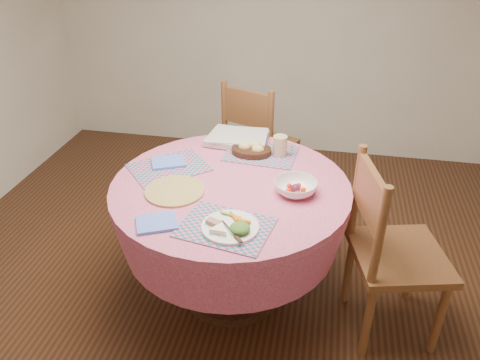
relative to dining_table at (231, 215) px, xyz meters
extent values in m
plane|color=#331C0F|center=(0.00, 0.00, -0.56)|extent=(4.00, 4.00, 0.00)
cylinder|color=#D8648D|center=(0.00, 0.00, 0.17)|extent=(1.24, 1.24, 0.04)
cone|color=#D8648D|center=(0.00, 0.00, 0.00)|extent=(1.24, 1.24, 0.30)
cylinder|color=black|center=(0.00, 0.00, -0.34)|extent=(0.14, 0.14, 0.44)
cylinder|color=black|center=(0.00, 0.00, -0.53)|extent=(0.56, 0.56, 0.06)
cube|color=brown|center=(0.88, -0.07, -0.08)|extent=(0.54, 0.56, 0.04)
cylinder|color=brown|center=(1.10, -0.21, -0.32)|extent=(0.05, 0.05, 0.47)
cylinder|color=brown|center=(1.01, 0.15, -0.32)|extent=(0.05, 0.05, 0.47)
cylinder|color=brown|center=(0.75, -0.30, -0.32)|extent=(0.05, 0.05, 0.47)
cylinder|color=brown|center=(0.66, 0.07, -0.32)|extent=(0.05, 0.05, 0.47)
cylinder|color=brown|center=(0.73, -0.30, 0.18)|extent=(0.05, 0.05, 0.53)
cylinder|color=brown|center=(0.64, 0.06, 0.18)|extent=(0.05, 0.05, 0.53)
cube|color=brown|center=(0.68, -0.12, 0.29)|extent=(0.12, 0.38, 0.25)
cube|color=brown|center=(-0.01, 1.07, -0.10)|extent=(0.57, 0.56, 0.04)
cylinder|color=brown|center=(0.23, 1.16, -0.33)|extent=(0.05, 0.05, 0.46)
cylinder|color=brown|center=(-0.12, 1.29, -0.33)|extent=(0.05, 0.05, 0.46)
cylinder|color=brown|center=(0.10, 0.84, -0.33)|extent=(0.05, 0.05, 0.46)
cylinder|color=brown|center=(-0.24, 0.97, -0.33)|extent=(0.05, 0.05, 0.46)
cylinder|color=brown|center=(0.09, 0.82, 0.16)|extent=(0.05, 0.05, 0.51)
cylinder|color=brown|center=(-0.25, 0.95, 0.16)|extent=(0.05, 0.05, 0.51)
cube|color=brown|center=(-0.08, 0.89, 0.26)|extent=(0.35, 0.16, 0.24)
cube|color=#136C67|center=(0.06, -0.38, 0.20)|extent=(0.45, 0.37, 0.01)
cube|color=#136C67|center=(-0.37, 0.10, 0.20)|extent=(0.50, 0.49, 0.01)
cube|color=#136C67|center=(0.10, 0.37, 0.20)|extent=(0.42, 0.33, 0.01)
cylinder|color=#A28246|center=(-0.26, -0.13, 0.20)|extent=(0.30, 0.30, 0.01)
cube|color=#5677DE|center=(-0.25, -0.41, 0.20)|extent=(0.22, 0.20, 0.01)
cube|color=#5677DE|center=(-0.38, 0.14, 0.21)|extent=(0.22, 0.20, 0.01)
cylinder|color=white|center=(0.08, -0.38, 0.21)|extent=(0.26, 0.26, 0.01)
ellipsoid|color=#23511B|center=(0.14, -0.39, 0.23)|extent=(0.12, 0.12, 0.04)
cylinder|color=#FFF1CC|center=(0.07, -0.45, 0.23)|extent=(0.10, 0.10, 0.02)
cube|color=brown|center=(0.02, -0.42, 0.23)|extent=(0.07, 0.06, 0.02)
cube|color=silver|center=(0.10, -0.41, 0.22)|extent=(0.11, 0.12, 0.00)
cylinder|color=black|center=(0.05, 0.35, 0.22)|extent=(0.23, 0.23, 0.03)
ellipsoid|color=#F3D57C|center=(0.01, 0.35, 0.25)|extent=(0.07, 0.06, 0.05)
ellipsoid|color=#F3D57C|center=(0.07, 0.38, 0.25)|extent=(0.07, 0.06, 0.05)
ellipsoid|color=#F3D57C|center=(0.09, 0.33, 0.25)|extent=(0.07, 0.06, 0.05)
cylinder|color=tan|center=(0.21, 0.36, 0.26)|extent=(0.08, 0.08, 0.12)
torus|color=tan|center=(0.25, 0.36, 0.26)|extent=(0.07, 0.01, 0.07)
imported|color=white|center=(0.34, -0.02, 0.23)|extent=(0.25, 0.25, 0.07)
sphere|color=red|center=(0.38, -0.02, 0.22)|extent=(0.03, 0.03, 0.03)
sphere|color=red|center=(0.35, 0.01, 0.22)|extent=(0.03, 0.03, 0.03)
sphere|color=red|center=(0.30, 0.00, 0.22)|extent=(0.03, 0.03, 0.03)
sphere|color=red|center=(0.30, -0.05, 0.22)|extent=(0.03, 0.03, 0.03)
sphere|color=red|center=(0.35, -0.06, 0.22)|extent=(0.03, 0.03, 0.03)
sphere|color=#4A152C|center=(0.34, -0.02, 0.22)|extent=(0.05, 0.05, 0.05)
cube|color=silver|center=(-0.07, 0.50, 0.22)|extent=(0.37, 0.30, 0.03)
cube|color=silver|center=(-0.05, 0.50, 0.24)|extent=(0.33, 0.27, 0.01)
camera|label=1|loc=(0.45, -2.02, 1.43)|focal=35.00mm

